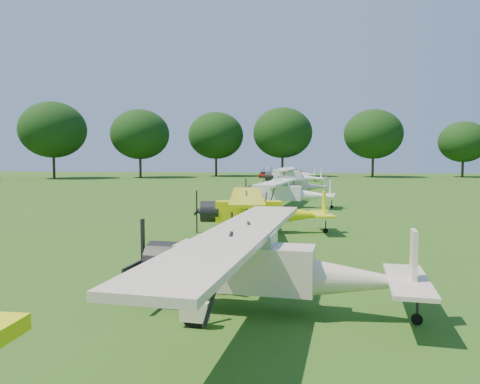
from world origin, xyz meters
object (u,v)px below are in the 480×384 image
at_px(aircraft_2, 259,208).
at_px(aircraft_6, 292,172).
at_px(aircraft_1, 266,261).
at_px(aircraft_4, 297,184).
at_px(aircraft_7, 296,171).
at_px(aircraft_3, 286,191).
at_px(golf_cart, 265,175).
at_px(aircraft_5, 292,175).

distance_m(aircraft_2, aircraft_6, 49.84).
bearing_deg(aircraft_6, aircraft_1, -84.73).
xyz_separation_m(aircraft_4, aircraft_7, (-0.94, 38.90, 0.07)).
bearing_deg(aircraft_1, aircraft_7, 96.00).
xyz_separation_m(aircraft_3, aircraft_7, (-0.40, 50.05, -0.06)).
height_order(aircraft_2, aircraft_7, aircraft_2).
height_order(aircraft_6, golf_cart, aircraft_6).
bearing_deg(aircraft_6, aircraft_5, -84.29).
relative_size(aircraft_1, aircraft_6, 0.93).
distance_m(aircraft_1, aircraft_7, 72.87).
height_order(aircraft_1, aircraft_5, aircraft_5).
relative_size(aircraft_3, aircraft_6, 0.92).
relative_size(aircraft_3, aircraft_5, 0.86).
height_order(aircraft_3, aircraft_4, aircraft_3).
distance_m(aircraft_6, aircraft_7, 11.80).
height_order(aircraft_6, aircraft_7, aircraft_6).
height_order(aircraft_4, golf_cart, aircraft_4).
bearing_deg(aircraft_3, aircraft_4, 94.03).
xyz_separation_m(aircraft_1, aircraft_3, (-0.52, 22.82, -0.02)).
relative_size(aircraft_6, golf_cart, 4.85).
relative_size(aircraft_6, aircraft_7, 1.15).
distance_m(aircraft_2, golf_cart, 59.71).
height_order(aircraft_2, aircraft_6, aircraft_6).
bearing_deg(aircraft_6, aircraft_4, -83.16).
distance_m(aircraft_2, aircraft_7, 61.63).
bearing_deg(aircraft_3, aircraft_2, -87.07).
bearing_deg(aircraft_1, aircraft_6, 96.50).
xyz_separation_m(aircraft_5, aircraft_7, (-0.02, 25.67, -0.24)).
bearing_deg(aircraft_4, aircraft_5, 84.00).
xyz_separation_m(aircraft_4, golf_cart, (-6.21, 36.78, -0.46)).
height_order(aircraft_3, golf_cart, aircraft_3).
relative_size(aircraft_1, aircraft_5, 0.87).
xyz_separation_m(aircraft_2, golf_cart, (-4.89, 59.51, -0.57)).
bearing_deg(aircraft_1, aircraft_2, 101.87).
relative_size(aircraft_2, golf_cart, 4.39).
bearing_deg(aircraft_7, aircraft_5, -91.75).
relative_size(aircraft_5, golf_cart, 5.17).
xyz_separation_m(aircraft_1, aircraft_4, (0.02, 33.97, -0.14)).
distance_m(aircraft_3, golf_cart, 48.27).
xyz_separation_m(aircraft_3, aircraft_4, (0.54, 11.15, -0.13)).
distance_m(aircraft_1, aircraft_6, 61.09).
distance_m(aircraft_4, golf_cart, 37.30).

